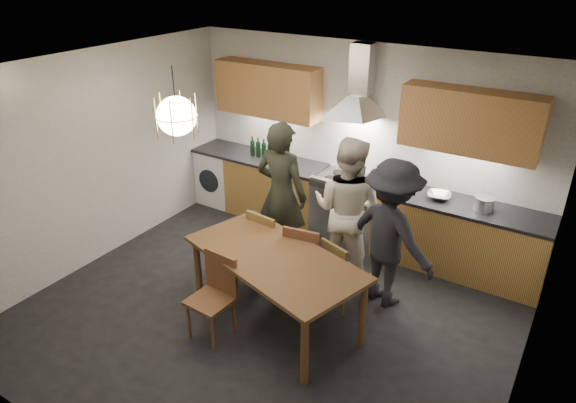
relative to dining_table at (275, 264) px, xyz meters
The scene contains 17 objects.
ground 0.73m from the dining_table, 156.10° to the left, with size 5.00×5.00×0.00m, color black.
room_shell 1.01m from the dining_table, 156.10° to the left, with size 5.02×4.52×2.61m.
counter_run 2.03m from the dining_table, 93.02° to the left, with size 5.00×0.62×0.90m.
range_stove 2.02m from the dining_table, 93.71° to the left, with size 0.90×0.60×0.92m.
wall_fixtures 2.42m from the dining_table, 93.50° to the left, with size 4.30×0.54×1.10m.
pendant_lamp 1.79m from the dining_table, behind, with size 0.43×0.43×0.70m.
dining_table is the anchor object (origin of this frame).
chair_back_left 0.82m from the dining_table, 130.43° to the left, with size 0.44×0.44×0.90m.
chair_back_mid 0.56m from the dining_table, 85.62° to the left, with size 0.47×0.47×0.92m.
chair_back_right 0.77m from the dining_table, 50.63° to the left, with size 0.48×0.48×0.83m.
chair_front 0.65m from the dining_table, 131.28° to the right, with size 0.43×0.43×0.90m.
person_left 1.23m from the dining_table, 119.21° to the left, with size 0.67×0.44×1.85m, color black.
person_mid 1.24m from the dining_table, 79.82° to the left, with size 0.86×0.67×1.76m, color beige.
person_right 1.30m from the dining_table, 48.50° to the left, with size 1.10×0.63×1.70m, color black.
mixing_bowl 2.28m from the dining_table, 62.46° to the left, with size 0.28×0.28×0.07m, color #B7B8BB.
stock_pot 2.54m from the dining_table, 51.38° to the left, with size 0.23×0.23×0.16m, color silver.
wine_bottles 2.47m from the dining_table, 124.97° to the left, with size 0.67×0.07×0.28m.
Camera 1 is at (2.59, -3.73, 3.59)m, focal length 32.00 mm.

